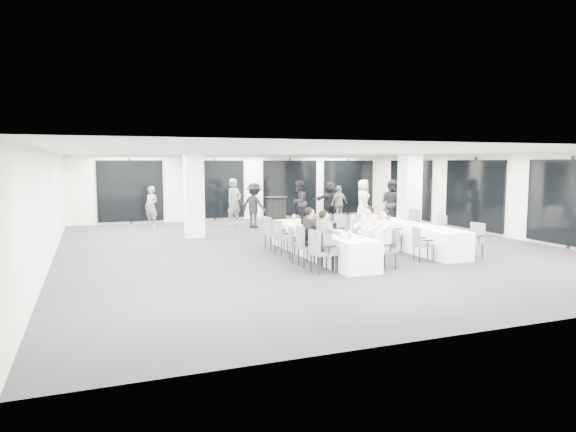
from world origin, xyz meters
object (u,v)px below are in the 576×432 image
object	(u,v)px
chair_main_left_far	(272,231)
chair_side_left_mid	(388,231)
chair_main_right_mid	(353,236)
chair_side_left_far	(362,227)
standing_guest_f	(330,198)
standing_guest_b	(299,199)
cocktail_table	(276,212)
standing_guest_c	(254,202)
chair_main_left_fourth	(282,235)
banquet_table_side	(404,235)
chair_main_right_second	(371,243)
chair_side_right_mid	(437,229)
chair_main_left_mid	(295,242)
standing_guest_h	(391,200)
ice_bucket_far	(304,220)
chair_side_left_near	(421,242)
standing_guest_e	(363,197)
banquet_table_main	(319,243)
chair_main_right_near	(386,246)
chair_main_right_fourth	(336,230)
standing_guest_d	(339,201)
chair_side_right_near	(474,238)
standing_guest_g	(151,204)
chair_main_right_far	(321,229)
standing_guest_a	(234,199)
chair_main_left_second	(306,244)
chair_side_right_far	(411,223)
ice_bucket_near	(332,228)

from	to	relation	value
chair_main_left_far	chair_side_left_mid	xyz separation A→B (m)	(2.96, -1.44, 0.04)
chair_main_right_mid	chair_side_left_far	xyz separation A→B (m)	(1.30, 1.86, -0.04)
standing_guest_f	standing_guest_b	bearing A→B (deg)	19.72
cocktail_table	standing_guest_c	world-z (taller)	standing_guest_c
chair_main_left_fourth	chair_side_left_mid	size ratio (longest dim) A/B	0.92
banquet_table_side	chair_main_right_second	xyz separation A→B (m)	(-2.14, -1.75, 0.15)
chair_main_left_fourth	chair_side_right_mid	bearing A→B (deg)	75.89
chair_main_left_mid	chair_main_left_fourth	xyz separation A→B (m)	(-0.01, 0.97, 0.04)
chair_side_left_far	standing_guest_h	xyz separation A→B (m)	(3.18, 3.36, 0.51)
chair_main_left_far	ice_bucket_far	bearing A→B (deg)	64.92
chair_side_left_near	standing_guest_e	bearing A→B (deg)	172.99
banquet_table_main	chair_side_left_far	world-z (taller)	chair_side_left_far
chair_main_right_near	chair_main_right_second	bearing A→B (deg)	-6.67
chair_main_right_second	chair_main_right_fourth	world-z (taller)	chair_main_right_fourth
standing_guest_d	standing_guest_e	size ratio (longest dim) A/B	0.87
chair_side_right_near	standing_guest_h	world-z (taller)	standing_guest_h
chair_main_left_mid	standing_guest_h	size ratio (longest dim) A/B	0.42
chair_side_right_near	standing_guest_e	distance (m)	9.02
chair_side_right_mid	standing_guest_e	distance (m)	7.49
chair_side_right_mid	standing_guest_h	xyz separation A→B (m)	(1.51, 4.88, 0.48)
standing_guest_d	standing_guest_h	size ratio (longest dim) A/B	0.84
chair_side_left_mid	standing_guest_h	world-z (taller)	standing_guest_h
chair_side_left_near	chair_side_right_near	xyz separation A→B (m)	(1.65, -0.02, 0.02)
ice_bucket_far	chair_main_right_near	bearing A→B (deg)	-75.50
standing_guest_e	cocktail_table	bearing A→B (deg)	119.05
chair_main_right_mid	chair_side_right_near	world-z (taller)	chair_main_right_mid
standing_guest_e	chair_main_right_second	bearing A→B (deg)	165.59
chair_main_right_fourth	standing_guest_d	distance (m)	7.27
chair_main_left_fourth	standing_guest_g	world-z (taller)	standing_guest_g
chair_main_right_far	standing_guest_a	size ratio (longest dim) A/B	0.41
ice_bucket_far	standing_guest_h	bearing A→B (deg)	35.52
chair_main_left_second	chair_main_right_far	size ratio (longest dim) A/B	1.13
standing_guest_b	standing_guest_f	world-z (taller)	standing_guest_b
chair_main_left_second	chair_main_right_fourth	xyz separation A→B (m)	(1.67, 1.77, 0.03)
cocktail_table	chair_side_right_near	distance (m)	8.14
standing_guest_f	chair_side_right_far	bearing A→B (deg)	79.78
chair_main_right_second	chair_side_left_far	world-z (taller)	chair_side_left_far
chair_main_left_far	chair_main_right_far	size ratio (longest dim) A/B	1.11
chair_main_right_mid	chair_side_left_near	distance (m)	1.77
chair_main_left_far	chair_side_left_near	bearing A→B (deg)	41.05
cocktail_table	standing_guest_b	xyz separation A→B (m)	(1.36, 1.01, 0.40)
chair_side_left_far	chair_main_left_mid	bearing A→B (deg)	-53.77
chair_main_left_second	standing_guest_a	bearing A→B (deg)	-179.46
chair_main_right_second	standing_guest_h	xyz separation A→B (m)	(4.49, 6.18, 0.51)
chair_main_left_second	chair_main_left_mid	distance (m)	0.71
chair_side_left_far	ice_bucket_near	bearing A→B (deg)	-38.90
chair_side_left_far	standing_guest_a	size ratio (longest dim) A/B	0.44
standing_guest_b	chair_side_left_far	bearing A→B (deg)	46.97
chair_main_left_far	chair_side_left_near	xyz separation A→B (m)	(2.98, -2.97, -0.05)
chair_main_right_second	banquet_table_side	bearing A→B (deg)	-65.10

